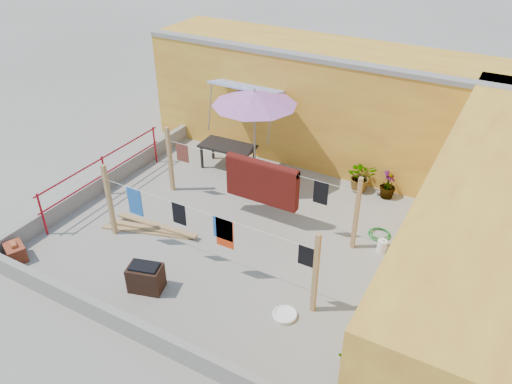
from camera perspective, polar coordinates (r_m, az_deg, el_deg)
ground at (r=11.66m, az=-2.04°, el=-4.69°), size 80.00×80.00×0.00m
wall_back at (r=14.42m, az=9.36°, el=9.82°), size 11.00×3.27×3.21m
wall_right at (r=9.60m, az=25.58°, el=-5.69°), size 2.40×9.00×3.20m
parapet_front at (r=9.44m, az=-13.72°, el=-14.93°), size 8.30×0.16×0.44m
parapet_left at (r=13.78m, az=-16.77°, el=1.22°), size 0.16×7.30×0.44m
red_railing at (r=13.27m, az=-16.98°, el=2.44°), size 0.05×4.20×1.10m
clothesline_rig at (r=11.45m, az=0.00°, el=0.59°), size 5.09×2.35×1.80m
patio_umbrella at (r=12.64m, az=-0.16°, el=10.61°), size 2.67×2.67×2.61m
outdoor_table at (r=13.96m, az=-3.26°, el=5.10°), size 1.58×0.85×0.72m
brick_stack at (r=11.98m, az=-25.79°, el=-6.21°), size 0.60×0.53×0.44m
lumber_pile at (r=11.94m, az=-11.89°, el=-4.08°), size 2.27×0.82×0.14m
brazier at (r=10.27m, az=-12.48°, el=-9.51°), size 0.76×0.61×0.60m
white_basin at (r=9.68m, az=3.32°, el=-13.82°), size 0.47×0.47×0.08m
water_jug_a at (r=11.37m, az=14.20°, el=-6.01°), size 0.21×0.21×0.34m
water_jug_b at (r=11.48m, az=17.33°, el=-6.17°), size 0.22×0.22×0.34m
green_hose at (r=11.91m, az=13.92°, el=-4.67°), size 0.53×0.53×0.08m
plant_back_a at (r=13.29m, az=11.94°, el=1.80°), size 0.98×0.93×0.85m
plant_back_b at (r=13.17m, az=14.82°, el=0.80°), size 0.44×0.44×0.74m
plant_right_a at (r=11.48m, az=17.74°, el=-4.73°), size 0.47×0.38×0.78m
plant_right_b at (r=9.68m, az=14.24°, el=-12.45°), size 0.48×0.49×0.70m
plant_right_c at (r=8.68m, az=11.03°, el=-19.18°), size 0.68×0.70×0.59m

